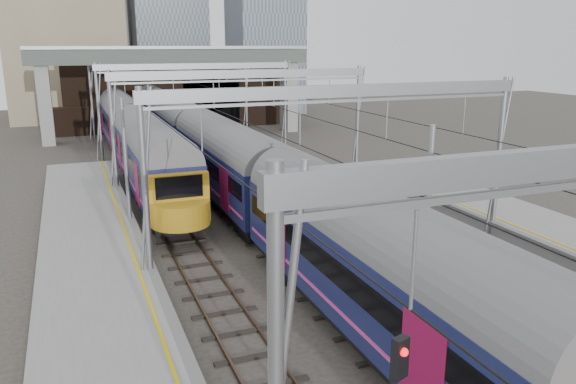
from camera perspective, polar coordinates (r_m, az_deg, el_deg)
name	(u,v)px	position (r m, az deg, el deg)	size (l,w,h in m)	color
ground	(456,356)	(19.00, 16.74, -15.68)	(160.00, 160.00, 0.00)	#38332D
platform_left	(109,365)	(17.53, -17.73, -16.41)	(4.32, 55.00, 1.12)	gray
tracks	(284,220)	(31.04, -0.40, -2.86)	(14.40, 80.00, 0.22)	#4C3828
overhead_line	(247,91)	(35.83, -4.21, 10.17)	(16.80, 80.00, 8.00)	gray
retaining_wall	(179,90)	(65.85, -11.05, 10.09)	(28.00, 2.75, 9.00)	black
overbridge	(175,66)	(59.60, -11.46, 12.43)	(28.00, 3.00, 9.25)	gray
train_main	(196,140)	(41.96, -9.36, 5.26)	(3.02, 69.86, 5.13)	black
train_second	(135,137)	(44.20, -15.27, 5.42)	(3.04, 35.10, 5.14)	black
equip_cover_a	(405,324)	(20.37, 11.80, -12.98)	(0.86, 0.61, 0.10)	#1636A9
equip_cover_b	(337,243)	(27.53, 5.04, -5.18)	(0.95, 0.67, 0.11)	#1636A9
equip_cover_c	(477,265)	(26.20, 18.62, -7.03)	(0.72, 0.51, 0.09)	#1636A9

